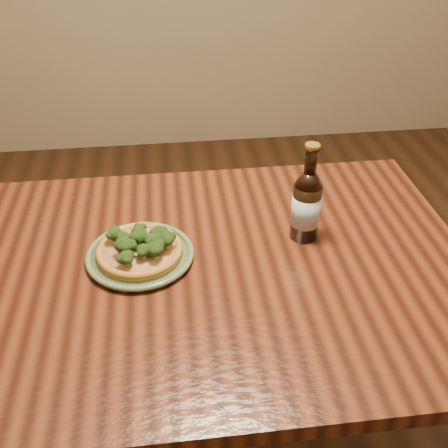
{
  "coord_description": "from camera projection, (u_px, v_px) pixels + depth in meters",
  "views": [
    {
      "loc": [
        0.08,
        -0.85,
        1.56
      ],
      "look_at": [
        0.21,
        0.16,
        0.82
      ],
      "focal_mm": 42.0,
      "sensor_mm": 36.0,
      "label": 1
    }
  ],
  "objects": [
    {
      "name": "table",
      "position": [
        144.0,
        299.0,
        1.29
      ],
      "size": [
        1.6,
        0.9,
        0.75
      ],
      "color": "#4A200F",
      "rests_on": "ground"
    },
    {
      "name": "beer_bottle",
      "position": [
        306.0,
        204.0,
        1.28
      ],
      "size": [
        0.07,
        0.07,
        0.26
      ],
      "rotation": [
        0.0,
        0.0,
        0.03
      ],
      "color": "black",
      "rests_on": "table"
    },
    {
      "name": "plate",
      "position": [
        140.0,
        255.0,
        1.26
      ],
      "size": [
        0.26,
        0.26,
        0.02
      ],
      "rotation": [
        0.0,
        0.0,
        -0.41
      ],
      "color": "#566747",
      "rests_on": "table"
    },
    {
      "name": "pizza",
      "position": [
        140.0,
        248.0,
        1.25
      ],
      "size": [
        0.21,
        0.21,
        0.07
      ],
      "rotation": [
        0.0,
        0.0,
        0.19
      ],
      "color": "#9F6F24",
      "rests_on": "plate"
    }
  ]
}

